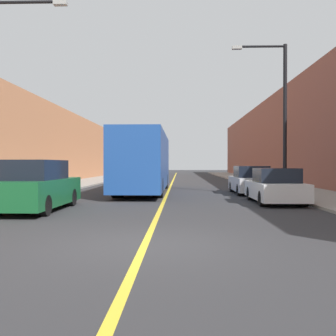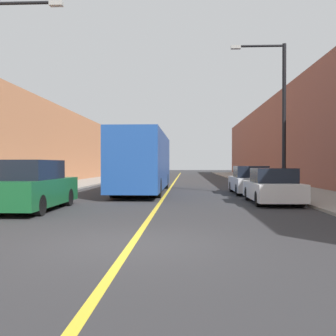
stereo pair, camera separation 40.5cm
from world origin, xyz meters
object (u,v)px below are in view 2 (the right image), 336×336
(bus, at_px, (144,161))
(street_lamp_right, at_px, (279,108))
(car_right_near, at_px, (272,188))
(car_right_mid, at_px, (250,181))
(parked_suv_left, at_px, (30,187))

(bus, relative_size, street_lamp_right, 1.50)
(bus, height_order, street_lamp_right, street_lamp_right)
(bus, relative_size, car_right_near, 2.70)
(car_right_mid, bearing_deg, car_right_near, -88.99)
(parked_suv_left, relative_size, street_lamp_right, 0.64)
(parked_suv_left, relative_size, car_right_mid, 1.05)
(street_lamp_right, bearing_deg, car_right_near, -106.87)
(parked_suv_left, bearing_deg, bus, 71.04)
(car_right_mid, xyz_separation_m, street_lamp_right, (1.25, -1.52, 3.86))
(car_right_near, distance_m, car_right_mid, 5.33)
(street_lamp_right, bearing_deg, bus, 162.53)
(bus, xyz_separation_m, street_lamp_right, (7.29, -2.29, 2.74))
(car_right_near, bearing_deg, bus, 135.13)
(bus, xyz_separation_m, car_right_mid, (6.04, -0.77, -1.12))
(car_right_mid, height_order, street_lamp_right, street_lamp_right)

